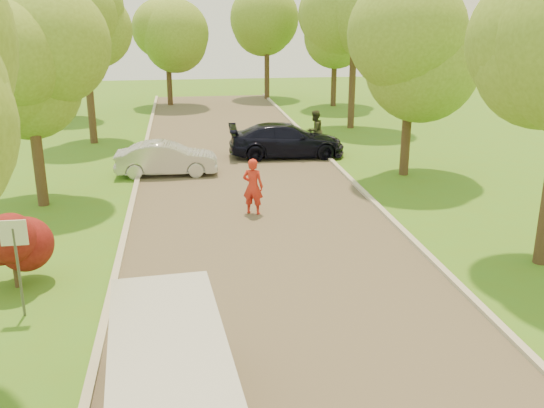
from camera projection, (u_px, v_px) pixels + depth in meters
ground at (331, 405)px, 10.11m from camera, size 100.00×100.00×0.00m
road at (265, 236)px, 17.63m from camera, size 8.00×60.00×0.01m
curb_left at (123, 241)px, 17.05m from camera, size 0.18×60.00×0.12m
curb_right at (399, 227)px, 18.19m from camera, size 0.18×60.00×0.12m
street_sign at (16, 248)px, 12.58m from camera, size 0.55×0.06×2.17m
red_shrub at (12, 244)px, 14.06m from camera, size 1.70×1.70×1.95m
tree_l_midb at (33, 66)px, 19.04m from camera, size 4.30×4.20×6.62m
tree_l_far at (88, 28)px, 28.24m from camera, size 4.92×4.80×7.79m
tree_r_midb at (417, 49)px, 22.71m from camera, size 4.51×4.40×7.01m
tree_r_far at (359, 18)px, 31.92m from camera, size 5.33×5.20×8.34m
tree_bg_a at (65, 27)px, 35.48m from camera, size 5.12×5.00×7.72m
tree_bg_b at (339, 21)px, 39.68m from camera, size 5.12×5.00×7.95m
tree_bg_c at (170, 29)px, 40.18m from camera, size 4.92×4.80×7.33m
tree_bg_d at (270, 24)px, 42.96m from camera, size 5.12×5.00×7.72m
minivan at (169, 378)px, 9.34m from camera, size 2.07×4.56×1.65m
silver_sedan at (167, 159)px, 23.94m from camera, size 4.03×1.51×1.32m
dark_sedan at (286, 140)px, 26.90m from camera, size 5.21×2.32×1.48m
person_striped at (253, 187)px, 19.25m from camera, size 0.79×0.67×1.83m
person_olive at (315, 131)px, 28.01m from camera, size 1.16×1.12×1.88m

